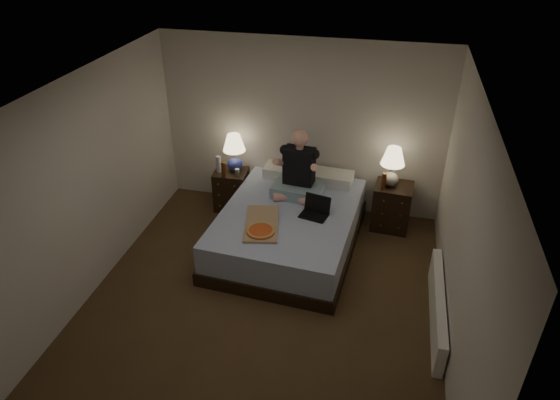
% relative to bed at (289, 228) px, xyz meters
% --- Properties ---
extents(floor, '(4.00, 4.50, 0.00)m').
position_rel_bed_xyz_m(floor, '(-0.06, -1.15, -0.28)').
color(floor, brown).
rests_on(floor, ground).
extents(ceiling, '(4.00, 4.50, 0.00)m').
position_rel_bed_xyz_m(ceiling, '(-0.06, -1.15, 2.22)').
color(ceiling, white).
rests_on(ceiling, ground).
extents(wall_back, '(4.00, 0.00, 2.50)m').
position_rel_bed_xyz_m(wall_back, '(-0.06, 1.10, 0.97)').
color(wall_back, silver).
rests_on(wall_back, ground).
extents(wall_front, '(4.00, 0.00, 2.50)m').
position_rel_bed_xyz_m(wall_front, '(-0.06, -3.40, 0.97)').
color(wall_front, silver).
rests_on(wall_front, ground).
extents(wall_left, '(0.00, 4.50, 2.50)m').
position_rel_bed_xyz_m(wall_left, '(-2.06, -1.15, 0.97)').
color(wall_left, silver).
rests_on(wall_left, ground).
extents(wall_right, '(0.00, 4.50, 2.50)m').
position_rel_bed_xyz_m(wall_right, '(1.94, -1.15, 0.97)').
color(wall_right, silver).
rests_on(wall_right, ground).
extents(bed, '(1.81, 2.33, 0.55)m').
position_rel_bed_xyz_m(bed, '(0.00, 0.00, 0.00)').
color(bed, '#5E7ABC').
rests_on(bed, floor).
extents(nightstand_left, '(0.49, 0.44, 0.61)m').
position_rel_bed_xyz_m(nightstand_left, '(-1.03, 0.76, 0.03)').
color(nightstand_left, black).
rests_on(nightstand_left, floor).
extents(nightstand_right, '(0.54, 0.49, 0.66)m').
position_rel_bed_xyz_m(nightstand_right, '(1.30, 0.77, 0.05)').
color(nightstand_right, black).
rests_on(nightstand_right, floor).
extents(lamp_left, '(0.40, 0.40, 0.56)m').
position_rel_bed_xyz_m(lamp_left, '(-0.98, 0.82, 0.61)').
color(lamp_left, navy).
rests_on(lamp_left, nightstand_left).
extents(lamp_right, '(0.39, 0.39, 0.56)m').
position_rel_bed_xyz_m(lamp_right, '(1.24, 0.77, 0.66)').
color(lamp_right, gray).
rests_on(lamp_right, nightstand_right).
extents(water_bottle, '(0.07, 0.07, 0.25)m').
position_rel_bed_xyz_m(water_bottle, '(-1.19, 0.71, 0.45)').
color(water_bottle, silver).
rests_on(water_bottle, nightstand_left).
extents(soda_can, '(0.07, 0.07, 0.10)m').
position_rel_bed_xyz_m(soda_can, '(-0.90, 0.68, 0.38)').
color(soda_can, '#B1B0AC').
rests_on(soda_can, nightstand_left).
extents(beer_bottle_left, '(0.06, 0.06, 0.23)m').
position_rel_bed_xyz_m(beer_bottle_left, '(-1.07, 0.58, 0.44)').
color(beer_bottle_left, '#54290C').
rests_on(beer_bottle_left, nightstand_left).
extents(beer_bottle_right, '(0.06, 0.06, 0.23)m').
position_rel_bed_xyz_m(beer_bottle_right, '(1.15, 0.66, 0.50)').
color(beer_bottle_right, '#55290C').
rests_on(beer_bottle_right, nightstand_right).
extents(person, '(0.71, 0.58, 0.93)m').
position_rel_bed_xyz_m(person, '(0.03, 0.41, 0.74)').
color(person, black).
rests_on(person, bed).
extents(laptop, '(0.39, 0.35, 0.24)m').
position_rel_bed_xyz_m(laptop, '(0.34, -0.07, 0.40)').
color(laptop, black).
rests_on(laptop, bed).
extents(pizza_box, '(0.54, 0.82, 0.08)m').
position_rel_bed_xyz_m(pizza_box, '(-0.22, -0.60, 0.32)').
color(pizza_box, tan).
rests_on(pizza_box, bed).
extents(radiator, '(0.10, 1.60, 0.40)m').
position_rel_bed_xyz_m(radiator, '(1.87, -1.01, -0.08)').
color(radiator, white).
rests_on(radiator, floor).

